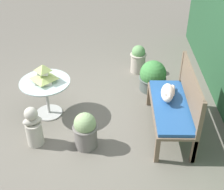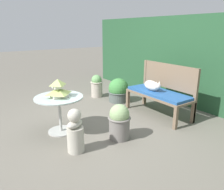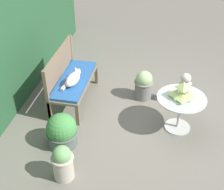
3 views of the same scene
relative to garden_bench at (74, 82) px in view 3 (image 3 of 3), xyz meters
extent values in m
plane|color=#666056|center=(-0.24, -1.24, -0.41)|extent=(30.00, 30.00, 0.00)
cube|color=brown|center=(-0.64, -0.24, -0.22)|extent=(0.06, 0.06, 0.39)
cube|color=brown|center=(0.64, -0.24, -0.22)|extent=(0.06, 0.06, 0.39)
cube|color=brown|center=(-0.64, 0.24, -0.22)|extent=(0.06, 0.06, 0.39)
cube|color=brown|center=(0.64, 0.24, -0.22)|extent=(0.06, 0.06, 0.39)
cube|color=brown|center=(0.00, 0.00, 0.00)|extent=(1.35, 0.54, 0.04)
cube|color=#23518E|center=(0.00, 0.00, 0.04)|extent=(1.29, 0.50, 0.05)
cube|color=brown|center=(-0.65, 0.25, 0.09)|extent=(0.06, 0.06, 1.00)
cube|color=brown|center=(0.65, 0.25, 0.09)|extent=(0.06, 0.06, 1.00)
cube|color=brown|center=(0.00, 0.25, 0.35)|extent=(1.29, 0.04, 0.48)
ellipsoid|color=silver|center=(-0.16, -0.04, 0.16)|extent=(0.43, 0.25, 0.19)
sphere|color=silver|center=(0.03, -0.07, 0.19)|extent=(0.12, 0.12, 0.12)
cone|color=silver|center=(0.03, -0.03, 0.26)|extent=(0.04, 0.04, 0.05)
cone|color=silver|center=(0.02, -0.10, 0.26)|extent=(0.04, 0.04, 0.05)
cylinder|color=silver|center=(-0.31, 0.07, 0.10)|extent=(0.23, 0.10, 0.07)
cylinder|color=#B7B7B2|center=(-0.38, -1.88, -0.40)|extent=(0.43, 0.43, 0.02)
cylinder|color=#B7B7B2|center=(-0.38, -1.88, -0.11)|extent=(0.04, 0.04, 0.60)
cylinder|color=silver|center=(-0.38, -1.88, 0.19)|extent=(0.77, 0.77, 0.01)
torus|color=#B7B7B2|center=(-0.38, -1.88, 0.18)|extent=(0.78, 0.78, 0.02)
cube|color=silver|center=(-0.38, -1.88, 0.23)|extent=(0.25, 0.25, 0.05)
pyramid|color=#A8BC66|center=(-0.38, -1.88, 0.30)|extent=(0.33, 0.33, 0.09)
cube|color=silver|center=(-0.38, -1.88, 0.37)|extent=(0.15, 0.15, 0.05)
pyramid|color=#A8BC66|center=(-0.38, -1.88, 0.44)|extent=(0.21, 0.21, 0.10)
cylinder|color=#B7B2A3|center=(0.32, -1.94, -0.23)|extent=(0.23, 0.23, 0.36)
ellipsoid|color=#B7B2A3|center=(0.32, -1.94, 0.00)|extent=(0.24, 0.30, 0.10)
sphere|color=#B7B2A3|center=(0.32, -1.94, 0.13)|extent=(0.19, 0.19, 0.19)
cylinder|color=#ADA393|center=(-1.74, -0.36, -0.22)|extent=(0.28, 0.28, 0.39)
torus|color=#ADA393|center=(-1.74, -0.36, -0.04)|extent=(0.32, 0.32, 0.03)
sphere|color=#66995B|center=(-1.74, -0.36, 0.02)|extent=(0.26, 0.26, 0.26)
cylinder|color=#4C5651|center=(-1.13, -0.14, -0.29)|extent=(0.45, 0.45, 0.24)
torus|color=#4C5651|center=(-1.13, -0.14, -0.19)|extent=(0.49, 0.49, 0.03)
sphere|color=#3D7F3D|center=(-1.13, -0.14, -0.09)|extent=(0.47, 0.47, 0.47)
cylinder|color=slate|center=(0.35, -1.21, -0.24)|extent=(0.32, 0.32, 0.35)
torus|color=slate|center=(0.35, -1.21, -0.07)|extent=(0.36, 0.36, 0.03)
sphere|color=#89A870|center=(0.35, -1.21, -0.01)|extent=(0.31, 0.31, 0.31)
camera|label=1|loc=(3.61, -0.80, 2.74)|focal=50.00mm
camera|label=2|loc=(2.83, -3.07, 1.24)|focal=35.00mm
camera|label=3|loc=(-4.42, -1.60, 3.07)|focal=50.00mm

